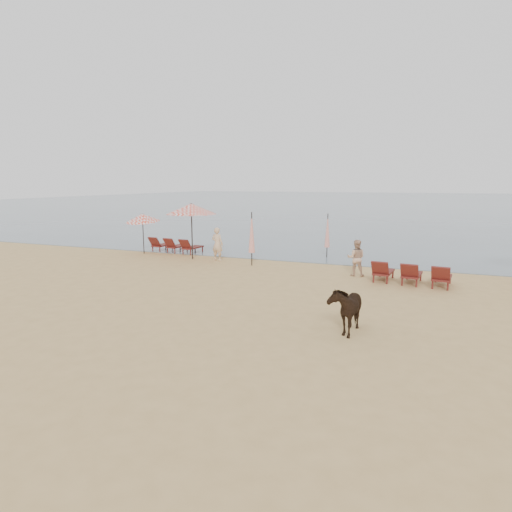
# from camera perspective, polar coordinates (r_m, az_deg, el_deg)

# --- Properties ---
(ground) EXTENTS (120.00, 120.00, 0.00)m
(ground) POSITION_cam_1_polar(r_m,az_deg,el_deg) (11.36, -9.24, -9.54)
(ground) COLOR tan
(ground) RESTS_ON ground
(sea) EXTENTS (160.00, 140.00, 0.06)m
(sea) POSITION_cam_1_polar(r_m,az_deg,el_deg) (89.46, 17.69, 6.98)
(sea) COLOR #51606B
(sea) RESTS_ON ground
(lounger_cluster_left) EXTENTS (2.70, 1.74, 0.57)m
(lounger_cluster_left) POSITION_cam_1_polar(r_m,az_deg,el_deg) (23.33, -10.74, 1.42)
(lounger_cluster_left) COLOR maroon
(lounger_cluster_left) RESTS_ON ground
(lounger_cluster_right) EXTENTS (2.84, 1.88, 0.59)m
(lounger_cluster_right) POSITION_cam_1_polar(r_m,az_deg,el_deg) (16.79, 19.98, -2.21)
(lounger_cluster_right) COLOR maroon
(lounger_cluster_right) RESTS_ON ground
(umbrella_open_left_a) EXTENTS (2.41, 2.41, 2.74)m
(umbrella_open_left_a) POSITION_cam_1_polar(r_m,az_deg,el_deg) (20.98, -8.62, 6.23)
(umbrella_open_left_a) COLOR black
(umbrella_open_left_a) RESTS_ON ground
(umbrella_open_left_b) EXTENTS (1.72, 1.75, 2.19)m
(umbrella_open_left_b) POSITION_cam_1_polar(r_m,az_deg,el_deg) (23.20, -14.90, 4.95)
(umbrella_open_left_b) COLOR black
(umbrella_open_left_b) RESTS_ON ground
(umbrella_closed_left) EXTENTS (0.27, 0.27, 2.21)m
(umbrella_closed_left) POSITION_cam_1_polar(r_m,az_deg,el_deg) (21.46, 9.51, 3.34)
(umbrella_closed_left) COLOR black
(umbrella_closed_left) RESTS_ON ground
(umbrella_closed_right) EXTENTS (0.29, 0.29, 2.42)m
(umbrella_closed_right) POSITION_cam_1_polar(r_m,az_deg,el_deg) (19.23, -0.57, 3.11)
(umbrella_closed_right) COLOR black
(umbrella_closed_right) RESTS_ON ground
(cow) EXTENTS (0.73, 1.49, 1.24)m
(cow) POSITION_cam_1_polar(r_m,az_deg,el_deg) (11.07, 11.90, -6.77)
(cow) COLOR black
(cow) RESTS_ON ground
(beachgoer_left) EXTENTS (0.63, 0.45, 1.61)m
(beachgoer_left) POSITION_cam_1_polar(r_m,az_deg,el_deg) (20.57, -5.17, 1.60)
(beachgoer_left) COLOR #D7AE86
(beachgoer_left) RESTS_ON ground
(beachgoer_right_a) EXTENTS (0.78, 0.65, 1.47)m
(beachgoer_right_a) POSITION_cam_1_polar(r_m,az_deg,el_deg) (17.62, 13.20, -0.24)
(beachgoer_right_a) COLOR tan
(beachgoer_right_a) RESTS_ON ground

